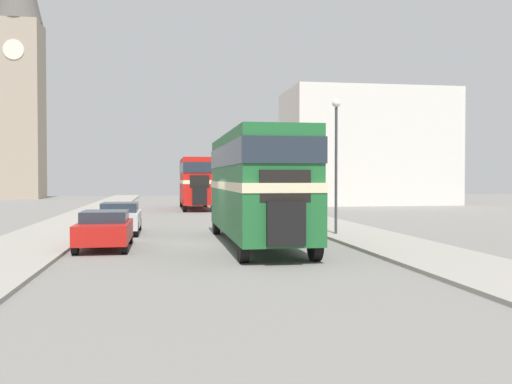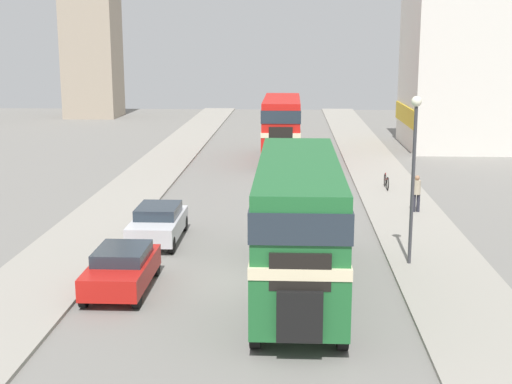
% 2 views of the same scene
% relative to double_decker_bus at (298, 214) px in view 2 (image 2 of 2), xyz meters
% --- Properties ---
extents(ground_plane, '(120.00, 120.00, 0.00)m').
position_rel_double_decker_bus_xyz_m(ground_plane, '(-1.73, 0.60, -2.49)').
color(ground_plane, slate).
extents(sidewalk_right, '(3.50, 120.00, 0.12)m').
position_rel_double_decker_bus_xyz_m(sidewalk_right, '(5.02, 0.60, -2.43)').
color(sidewalk_right, gray).
rests_on(sidewalk_right, ground_plane).
extents(sidewalk_left, '(3.50, 120.00, 0.12)m').
position_rel_double_decker_bus_xyz_m(sidewalk_left, '(-8.48, 0.60, -2.43)').
color(sidewalk_left, gray).
rests_on(sidewalk_left, ground_plane).
extents(double_decker_bus, '(2.54, 10.83, 4.17)m').
position_rel_double_decker_bus_xyz_m(double_decker_bus, '(0.00, 0.00, 0.00)').
color(double_decker_bus, '#1E602D').
rests_on(double_decker_bus, ground_plane).
extents(bus_distant, '(2.40, 9.59, 4.11)m').
position_rel_double_decker_bus_xyz_m(bus_distant, '(-0.86, 25.23, -0.04)').
color(bus_distant, red).
rests_on(bus_distant, ground_plane).
extents(car_parked_near, '(1.80, 3.92, 1.36)m').
position_rel_double_decker_bus_xyz_m(car_parked_near, '(-5.58, -0.31, -1.77)').
color(car_parked_near, red).
rests_on(car_parked_near, ground_plane).
extents(car_parked_mid, '(1.80, 4.12, 1.42)m').
position_rel_double_decker_bus_xyz_m(car_parked_mid, '(-5.47, 5.36, -1.74)').
color(car_parked_mid, silver).
rests_on(car_parked_mid, ground_plane).
extents(pedestrian_walking, '(0.34, 0.34, 1.70)m').
position_rel_double_decker_bus_xyz_m(pedestrian_walking, '(5.50, 10.34, -1.41)').
color(pedestrian_walking, '#282833').
rests_on(pedestrian_walking, sidewalk_right).
extents(bicycle_on_pavement, '(0.05, 1.76, 0.78)m').
position_rel_double_decker_bus_xyz_m(bicycle_on_pavement, '(4.83, 15.59, -2.00)').
color(bicycle_on_pavement, black).
rests_on(bicycle_on_pavement, sidewalk_right).
extents(street_lamp, '(0.36, 0.36, 5.86)m').
position_rel_double_decker_bus_xyz_m(street_lamp, '(3.96, 2.58, 1.47)').
color(street_lamp, '#38383D').
rests_on(street_lamp, sidewalk_right).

